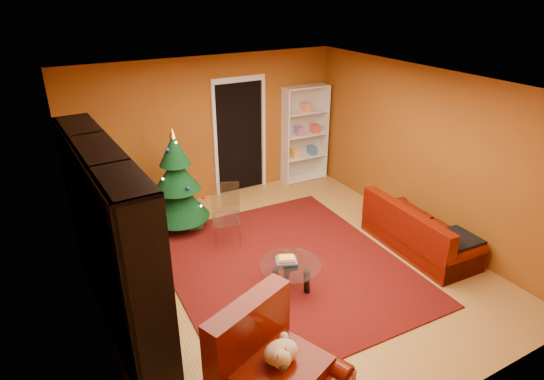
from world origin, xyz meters
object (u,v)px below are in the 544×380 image
rug (285,266)px  christmas_tree (177,181)px  armchair (282,375)px  media_unit (111,240)px  gift_box_teal (141,231)px  acrylic_chair (227,219)px  sofa (421,227)px  gift_box_green (195,221)px  coffee_table (290,277)px  gift_box_red (188,213)px  dog (281,352)px  white_bookshelf (305,135)px

rug → christmas_tree: (-0.93, 1.83, 0.83)m
armchair → media_unit: bearing=94.7°
gift_box_teal → acrylic_chair: 1.42m
sofa → gift_box_green: bearing=52.9°
media_unit → gift_box_green: bearing=45.0°
coffee_table → gift_box_red: bearing=100.9°
media_unit → acrylic_chair: media_unit is taller
gift_box_teal → coffee_table: 2.68m
rug → armchair: armchair is taller
media_unit → gift_box_red: (1.55, 2.07, -0.99)m
sofa → gift_box_red: bearing=48.5°
dog → gift_box_teal: bearing=73.9°
rug → coffee_table: 0.58m
christmas_tree → gift_box_teal: (-0.66, -0.03, -0.70)m
gift_box_teal → sofa: 4.33m
christmas_tree → armchair: 3.90m
coffee_table → acrylic_chair: (-0.24, 1.49, 0.22)m
media_unit → armchair: 2.39m
gift_box_teal → gift_box_green: (0.86, -0.08, -0.02)m
gift_box_teal → acrylic_chair: acrylic_chair is taller
gift_box_red → acrylic_chair: bearing=-76.8°
rug → media_unit: 2.51m
armchair → coffee_table: bearing=34.5°
armchair → acrylic_chair: (0.78, 3.02, -0.00)m
rug → gift_box_teal: gift_box_teal is taller
acrylic_chair → white_bookshelf: bearing=53.4°
media_unit → gift_box_red: size_ratio=12.97×
gift_box_green → gift_box_red: 0.36m
rug → gift_box_red: (-0.72, 2.08, 0.10)m
christmas_tree → coffee_table: (0.71, -2.33, -0.62)m
media_unit → armchair: (1.02, -2.05, -0.67)m
rug → white_bookshelf: bearing=52.8°
armchair → acrylic_chair: bearing=53.6°
white_bookshelf → acrylic_chair: (-2.42, -1.59, -0.53)m
media_unit → dog: size_ratio=7.16×
gift_box_green → white_bookshelf: 2.95m
media_unit → coffee_table: size_ratio=3.49×
sofa → coffee_table: sofa is taller
rug → white_bookshelf: white_bookshelf is taller
coffee_table → acrylic_chair: size_ratio=0.95×
white_bookshelf → dog: 5.55m
rug → acrylic_chair: acrylic_chair is taller
gift_box_teal → media_unit: bearing=-110.8°
gift_box_green → dog: size_ratio=0.58×
white_bookshelf → dog: (-3.17, -4.55, -0.32)m
gift_box_teal → gift_box_red: bearing=18.2°
dog → armchair: bearing=-135.0°
white_bookshelf → dog: white_bookshelf is taller
gift_box_teal → armchair: bearing=-84.8°
media_unit → christmas_tree: 2.26m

